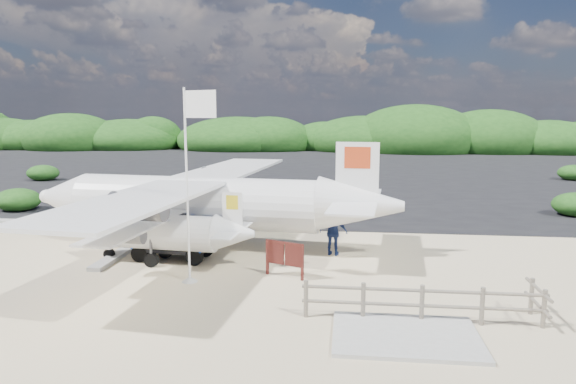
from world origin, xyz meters
name	(u,v)px	position (x,y,z in m)	size (l,w,h in m)	color
ground	(236,260)	(0.00, 0.00, 0.00)	(160.00, 160.00, 0.00)	beige
asphalt_apron	(304,170)	(0.00, 30.00, 0.00)	(90.00, 50.00, 0.04)	#B2B2B2
lagoon	(32,243)	(-9.00, 1.50, 0.00)	(9.00, 7.00, 0.40)	#B2B2B2
walkway_pad	(406,338)	(5.50, -6.00, 0.00)	(3.50, 2.50, 0.10)	#B2B2B2
vegetation_band	(319,150)	(0.00, 55.00, 0.00)	(124.00, 8.00, 4.40)	#B2B2B2
fence	(421,322)	(6.00, -5.00, 0.00)	(6.40, 2.00, 1.10)	#B2B2B2
baggage_cart	(174,259)	(-2.30, -0.15, 0.00)	(2.93, 1.67, 1.46)	blue
flagpole	(190,282)	(-0.94, -2.56, 0.00)	(1.23, 0.51, 6.13)	white
signboard	(285,277)	(2.03, -1.78, 0.00)	(1.50, 0.14, 1.23)	#4D1B16
crew_a	(164,209)	(-4.41, 4.70, 0.93)	(0.68, 0.45, 1.87)	navy
crew_b	(265,206)	(0.19, 5.62, 0.98)	(0.96, 0.74, 1.97)	navy
crew_c	(334,232)	(3.55, 1.06, 0.90)	(1.06, 0.44, 1.81)	navy
aircraft_large	(515,188)	(16.06, 20.26, 0.00)	(18.20, 18.20, 5.46)	#B2B2B2
aircraft_small	(220,167)	(-8.54, 31.42, 0.00)	(7.05, 7.05, 2.54)	#B2B2B2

